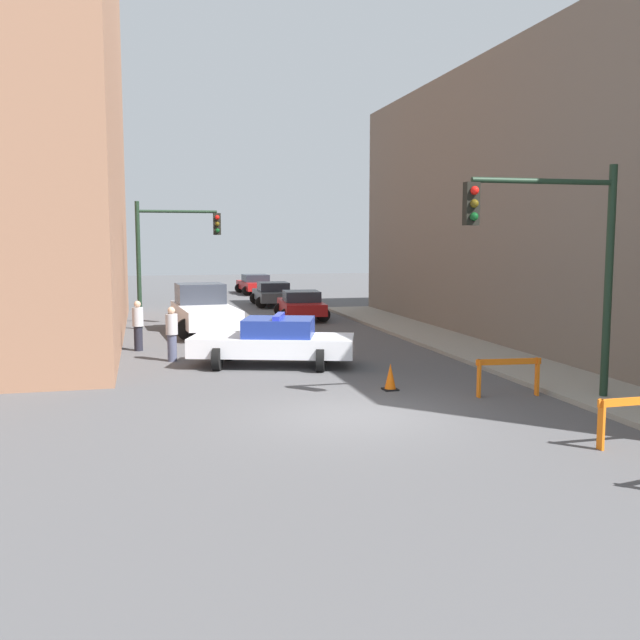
% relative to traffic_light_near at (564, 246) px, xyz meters
% --- Properties ---
extents(ground_plane, '(120.00, 120.00, 0.00)m').
position_rel_traffic_light_near_xyz_m(ground_plane, '(-4.73, 0.12, -3.53)').
color(ground_plane, '#4C4C4F').
extents(sidewalk_right, '(2.40, 44.00, 0.12)m').
position_rel_traffic_light_near_xyz_m(sidewalk_right, '(1.47, 0.12, -3.47)').
color(sidewalk_right, gray).
rests_on(sidewalk_right, ground_plane).
extents(traffic_light_near, '(3.64, 0.35, 5.20)m').
position_rel_traffic_light_near_xyz_m(traffic_light_near, '(0.00, 0.00, 0.00)').
color(traffic_light_near, black).
rests_on(traffic_light_near, sidewalk_right).
extents(traffic_light_far, '(3.44, 0.35, 5.20)m').
position_rel_traffic_light_near_xyz_m(traffic_light_far, '(-8.03, 16.00, -0.13)').
color(traffic_light_far, black).
rests_on(traffic_light_far, ground_plane).
extents(police_car, '(5.04, 3.21, 1.52)m').
position_rel_traffic_light_near_xyz_m(police_car, '(-5.32, 6.29, -2.81)').
color(police_car, white).
rests_on(police_car, ground_plane).
extents(white_truck, '(2.90, 5.54, 1.90)m').
position_rel_traffic_light_near_xyz_m(white_truck, '(-6.69, 14.24, -2.62)').
color(white_truck, silver).
rests_on(white_truck, ground_plane).
extents(parked_car_near, '(2.52, 4.44, 1.31)m').
position_rel_traffic_light_near_xyz_m(parked_car_near, '(-1.91, 18.08, -2.86)').
color(parked_car_near, maroon).
rests_on(parked_car_near, ground_plane).
extents(parked_car_mid, '(2.37, 4.36, 1.31)m').
position_rel_traffic_light_near_xyz_m(parked_car_mid, '(-2.00, 24.90, -2.86)').
color(parked_car_mid, '#474C51').
rests_on(parked_car_mid, ground_plane).
extents(parked_car_far, '(2.41, 4.38, 1.31)m').
position_rel_traffic_light_near_xyz_m(parked_car_far, '(-1.63, 33.65, -2.86)').
color(parked_car_far, maroon).
rests_on(parked_car_far, ground_plane).
extents(pedestrian_crossing, '(0.46, 0.46, 1.66)m').
position_rel_traffic_light_near_xyz_m(pedestrian_crossing, '(-8.18, 7.80, -2.67)').
color(pedestrian_crossing, '#474C66').
rests_on(pedestrian_crossing, ground_plane).
extents(pedestrian_corner, '(0.48, 0.48, 1.66)m').
position_rel_traffic_light_near_xyz_m(pedestrian_corner, '(-9.18, 10.17, -2.67)').
color(pedestrian_corner, black).
rests_on(pedestrian_corner, ground_plane).
extents(barrier_mid, '(1.60, 0.19, 0.90)m').
position_rel_traffic_light_near_xyz_m(barrier_mid, '(-0.54, -3.29, -2.91)').
color(barrier_mid, orange).
rests_on(barrier_mid, ground_plane).
extents(barrier_back, '(1.60, 0.30, 0.90)m').
position_rel_traffic_light_near_xyz_m(barrier_back, '(-0.72, 0.95, -2.91)').
color(barrier_back, orange).
rests_on(barrier_back, ground_plane).
extents(traffic_cone, '(0.36, 0.36, 0.66)m').
position_rel_traffic_light_near_xyz_m(traffic_cone, '(-3.16, 2.31, -3.21)').
color(traffic_cone, black).
rests_on(traffic_cone, ground_plane).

